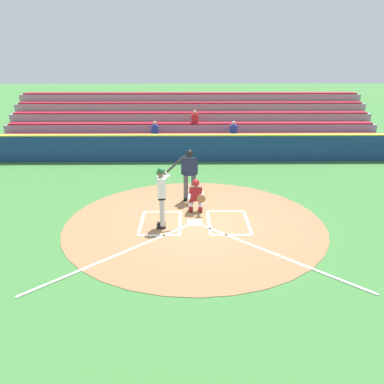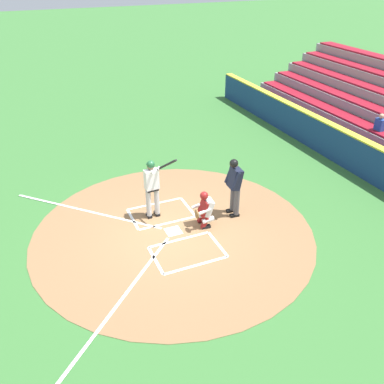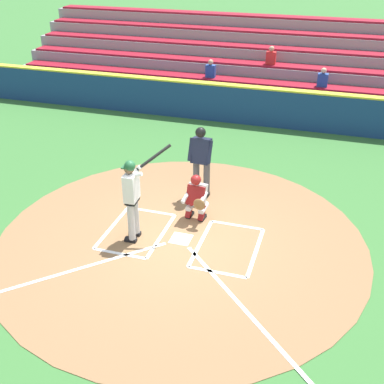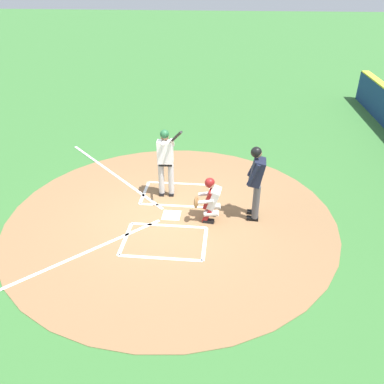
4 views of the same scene
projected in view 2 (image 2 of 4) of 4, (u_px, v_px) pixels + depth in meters
The scene contains 8 objects.
ground_plane at pixel (173, 232), 11.95m from camera, with size 120.00×120.00×0.00m, color #387033.
dirt_circle at pixel (173, 231), 11.95m from camera, with size 8.00×8.00×0.01m, color olive.
home_plate_and_chalk at pixel (144, 238), 11.64m from camera, with size 7.93×4.91×0.01m.
batter at pixel (152, 185), 12.09m from camera, with size 0.91×0.75×2.13m.
catcher at pixel (205, 208), 11.93m from camera, with size 0.59×0.65×1.13m.
plate_umpire at pixel (234, 183), 12.22m from camera, with size 0.60×0.43×1.86m.
baseball at pixel (152, 227), 12.11m from camera, with size 0.07×0.07×0.07m, color white.
backstop_wall at pixel (378, 166), 14.20m from camera, with size 22.00×0.36×1.31m.
Camera 2 is at (-9.23, 3.39, 6.91)m, focal length 38.92 mm.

